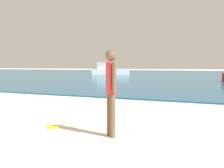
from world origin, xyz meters
name	(u,v)px	position (x,y,z in m)	size (l,w,h in m)	color
water	(196,74)	(0.00, 42.49, 0.03)	(160.00, 60.00, 0.06)	#14567F
person_standing	(111,87)	(1.50, 7.69, 0.89)	(0.28, 0.27, 1.56)	brown
frisbee	(53,127)	(0.14, 7.80, 0.01)	(0.26, 0.26, 0.03)	yellow
boat_far	(109,70)	(-10.77, 35.18, 0.65)	(5.23, 3.72, 1.72)	white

